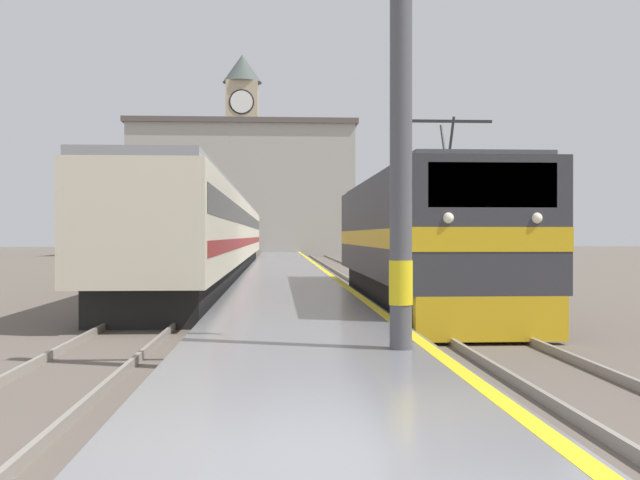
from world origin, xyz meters
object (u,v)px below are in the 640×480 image
passenger_train (219,235)px  catenary_mast (405,46)px  clock_tower (242,148)px  locomotive_train (418,240)px

passenger_train → catenary_mast: (4.59, -27.06, 2.51)m
catenary_mast → clock_tower: (-5.56, 73.19, 7.19)m
passenger_train → clock_tower: bearing=91.2°
catenary_mast → clock_tower: clock_tower is taller
passenger_train → clock_tower: 47.15m
locomotive_train → clock_tower: (-7.65, 63.10, 9.89)m
clock_tower → catenary_mast: bearing=-85.7°
passenger_train → catenary_mast: size_ratio=5.34×
catenary_mast → clock_tower: 73.76m
locomotive_train → passenger_train: bearing=111.5°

